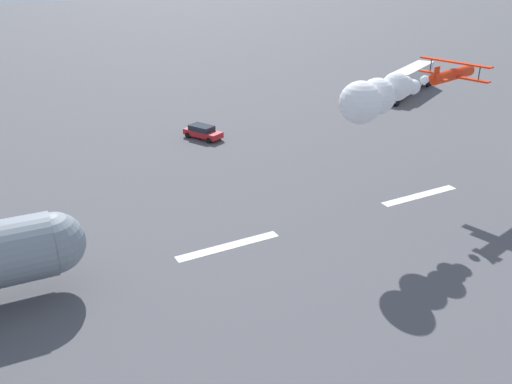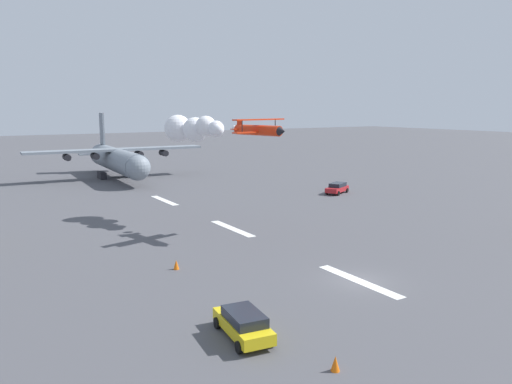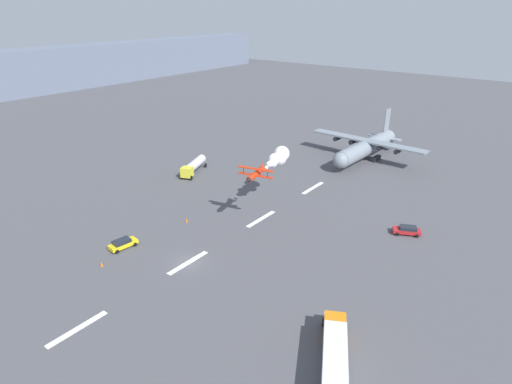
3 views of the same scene
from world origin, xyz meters
TOP-DOWN VIEW (x-y plane):
  - runway_stripe_4 at (18.58, 0.00)m, footprint 8.00×0.90m
  - runway_stripe_5 at (37.16, 0.00)m, footprint 8.00×0.90m
  - stunt_biplane_red at (24.55, 0.90)m, footprint 17.07×7.77m
  - semi_truck_orange at (-6.10, -28.26)m, footprint 15.34×9.92m
  - followme_car_yellow at (29.33, -23.33)m, footprint 3.62×4.89m

SIDE VIEW (x-z plane):
  - runway_stripe_4 at x=18.58m, z-range 0.00..0.01m
  - runway_stripe_5 at x=37.16m, z-range 0.00..0.01m
  - followme_car_yellow at x=29.33m, z-range 0.05..1.57m
  - semi_truck_orange at x=-6.10m, z-range 0.29..3.99m
  - stunt_biplane_red at x=24.55m, z-range 8.47..11.49m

